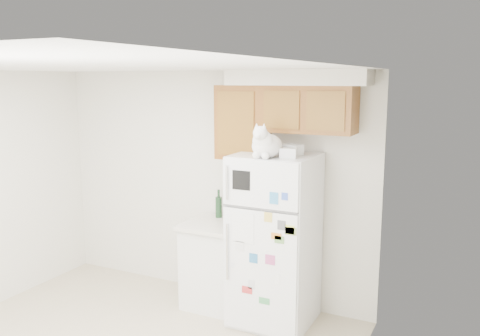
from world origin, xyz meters
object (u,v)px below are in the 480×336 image
Objects in this scene: cat at (266,144)px; bottle_amber at (230,205)px; base_counter at (217,264)px; bottle_green at (219,204)px; refrigerator at (274,240)px; storage_box_back at (292,150)px; storage_box_front at (288,153)px.

bottle_amber is (-0.62, 0.48, -0.74)m from cat.
bottle_green is (-0.08, 0.19, 0.61)m from base_counter.
refrigerator is at bearing -18.99° from bottle_green.
bottle_green is (-0.92, 0.22, -0.68)m from storage_box_back.
cat is (0.69, -0.30, 1.36)m from base_counter.
storage_box_front is 0.49× the size of bottle_green.
bottle_green reaches higher than base_counter.
base_counter is 5.11× the size of storage_box_back.
storage_box_back is (0.85, -0.03, 1.29)m from base_counter.
bottle_green is at bearing 144.87° from storage_box_front.
bottle_amber is (0.07, 0.17, 0.62)m from base_counter.
base_counter is 1.55m from cat.
base_counter is at bearing -112.47° from bottle_amber.
storage_box_front is at bearing 26.19° from cat.
cat reaches higher than bottle_amber.
storage_box_back is at bearing -13.59° from bottle_green.
base_counter is (-0.69, 0.07, -0.39)m from refrigerator.
base_counter is at bearing -68.27° from bottle_green.
refrigerator reaches higher than base_counter.
bottle_amber is (-0.80, 0.39, -0.66)m from storage_box_front.
cat is 1.18m from bottle_green.
refrigerator is 3.61× the size of cat.
storage_box_back is at bearing 59.56° from cat.
storage_box_back is 0.58× the size of bottle_green.
refrigerator is 5.50× the size of bottle_green.
base_counter is 1.95× the size of cat.
cat is 1.46× the size of bottle_amber.
cat is at bearing -32.83° from bottle_green.
bottle_amber is (-0.62, 0.25, 0.23)m from refrigerator.
storage_box_back is at bearing 14.56° from refrigerator.
storage_box_front reaches higher than bottle_green.
base_counter is 1.57m from storage_box_front.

